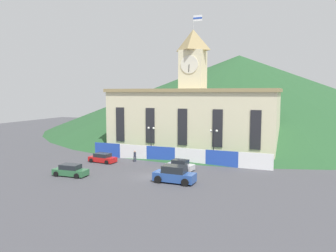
% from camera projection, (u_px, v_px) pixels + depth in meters
% --- Properties ---
extents(ground_plane, '(160.00, 160.00, 0.00)m').
position_uv_depth(ground_plane, '(150.00, 177.00, 42.59)').
color(ground_plane, '#424247').
extents(civic_building, '(30.03, 11.48, 24.39)m').
position_uv_depth(civic_building, '(193.00, 118.00, 59.05)').
color(civic_building, beige).
rests_on(civic_building, ground).
extents(banner_fence, '(29.52, 0.12, 2.35)m').
position_uv_depth(banner_fence, '(175.00, 155.00, 51.24)').
color(banner_fence, '#2347B2').
rests_on(banner_fence, ground).
extents(hillside_backdrop, '(116.79, 116.79, 22.47)m').
position_uv_depth(hillside_backdrop, '(238.00, 91.00, 103.30)').
color(hillside_backdrop, '#234C28').
rests_on(hillside_backdrop, ground).
extents(street_lamp_far_right, '(1.26, 0.36, 5.36)m').
position_uv_depth(street_lamp_far_right, '(151.00, 136.00, 53.24)').
color(street_lamp_far_right, black).
rests_on(street_lamp_far_right, ground).
extents(street_lamp_left, '(1.26, 0.36, 5.37)m').
position_uv_depth(street_lamp_left, '(214.00, 139.00, 49.43)').
color(street_lamp_left, black).
rests_on(street_lamp_left, ground).
extents(car_green_wagon, '(4.68, 2.30, 1.55)m').
position_uv_depth(car_green_wagon, '(70.00, 171.00, 43.04)').
color(car_green_wagon, '#2D663D').
rests_on(car_green_wagon, ground).
extents(car_silver_hatch, '(4.07, 2.38, 1.50)m').
position_uv_depth(car_silver_hatch, '(180.00, 165.00, 46.20)').
color(car_silver_hatch, '#B7B7BC').
rests_on(car_silver_hatch, ground).
extents(car_red_sedan, '(4.55, 2.45, 1.45)m').
position_uv_depth(car_red_sedan, '(103.00, 158.00, 51.41)').
color(car_red_sedan, red).
rests_on(car_red_sedan, ground).
extents(car_blue_van, '(5.14, 2.44, 2.10)m').
position_uv_depth(car_blue_van, '(174.00, 175.00, 39.81)').
color(car_blue_van, '#284C99').
rests_on(car_blue_van, ground).
extents(pedestrian, '(0.54, 0.54, 1.78)m').
position_uv_depth(pedestrian, '(135.00, 156.00, 51.85)').
color(pedestrian, '#282D3D').
rests_on(pedestrian, ground).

